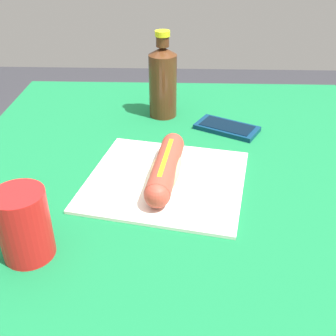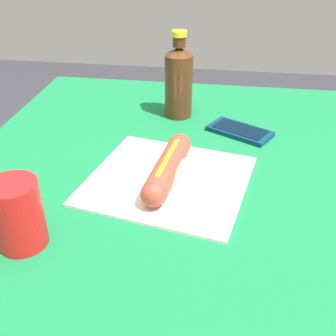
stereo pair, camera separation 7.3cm
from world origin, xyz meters
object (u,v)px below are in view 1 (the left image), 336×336
at_px(cell_phone, 229,128).
at_px(drinking_cup, 27,225).
at_px(soda_bottle, 164,80).
at_px(hot_dog, 168,168).

relative_size(cell_phone, drinking_cup, 1.46).
xyz_separation_m(cell_phone, drinking_cup, (0.42, -0.33, 0.05)).
bearing_deg(drinking_cup, soda_bottle, 160.81).
xyz_separation_m(hot_dog, soda_bottle, (-0.30, -0.02, 0.06)).
xyz_separation_m(hot_dog, drinking_cup, (0.20, -0.19, 0.02)).
relative_size(cell_phone, soda_bottle, 0.77).
relative_size(hot_dog, drinking_cup, 2.05).
distance_m(cell_phone, drinking_cup, 0.54).
bearing_deg(cell_phone, hot_dog, -30.93).
bearing_deg(hot_dog, drinking_cup, -44.09).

